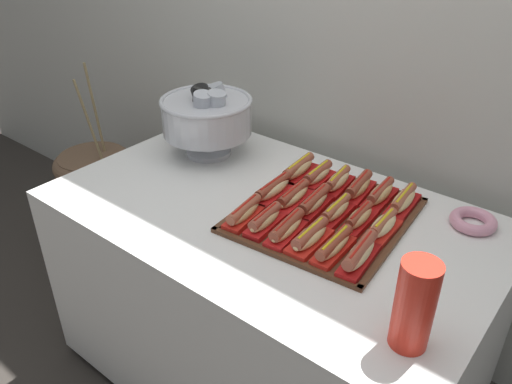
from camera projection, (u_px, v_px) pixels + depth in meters
ground_plane at (267, 373)px, 2.02m from camera, size 10.00×10.00×0.00m
back_wall at (373, 6)px, 1.74m from camera, size 6.00×0.10×2.60m
buffet_table at (269, 295)px, 1.82m from camera, size 1.41×0.86×0.76m
floor_vase at (101, 205)px, 2.60m from camera, size 0.45×0.45×0.98m
serving_tray at (324, 215)px, 1.59m from camera, size 0.52×0.56×0.01m
hot_dog_0 at (244, 213)px, 1.55m from camera, size 0.08×0.17×0.06m
hot_dog_1 at (265, 220)px, 1.51m from camera, size 0.07×0.16×0.06m
hot_dog_2 at (287, 228)px, 1.48m from camera, size 0.08×0.18×0.06m
hot_dog_3 at (310, 237)px, 1.44m from camera, size 0.07×0.17×0.06m
hot_dog_4 at (334, 246)px, 1.40m from camera, size 0.06×0.17×0.06m
hot_dog_5 at (360, 254)px, 1.37m from camera, size 0.08×0.19×0.07m
hot_dog_6 at (273, 189)px, 1.66m from camera, size 0.07×0.18×0.06m
hot_dog_7 at (293, 197)px, 1.63m from camera, size 0.08×0.18×0.06m
hot_dog_8 at (314, 203)px, 1.59m from camera, size 0.07×0.18×0.06m
hot_dog_9 at (336, 211)px, 1.56m from camera, size 0.07×0.16×0.06m
hot_dog_10 at (359, 218)px, 1.52m from camera, size 0.07×0.16×0.06m
hot_dog_11 at (383, 226)px, 1.49m from camera, size 0.07×0.16×0.06m
hot_dog_12 at (298, 169)px, 1.78m from camera, size 0.08×0.19×0.06m
hot_dog_13 at (318, 175)px, 1.75m from camera, size 0.07×0.16×0.06m
hot_dog_14 at (338, 181)px, 1.71m from camera, size 0.08×0.17×0.06m
hot_dog_15 at (358, 187)px, 1.67m from camera, size 0.08×0.18×0.06m
hot_dog_16 at (380, 194)px, 1.64m from camera, size 0.07×0.18×0.06m
hot_dog_17 at (403, 201)px, 1.60m from camera, size 0.08×0.19×0.06m
punch_bowl at (207, 115)px, 1.89m from camera, size 0.34×0.34×0.27m
cup_stack at (414, 305)px, 1.10m from camera, size 0.09×0.09×0.22m
donut at (473, 221)px, 1.54m from camera, size 0.14×0.14×0.03m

